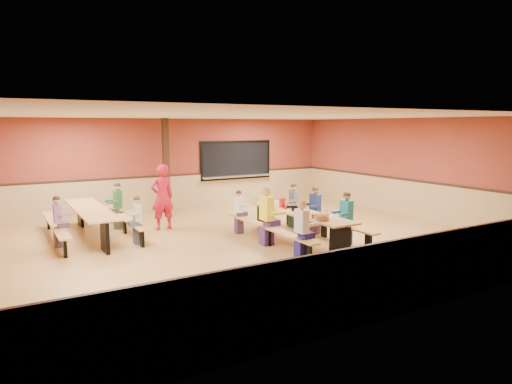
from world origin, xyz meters
TOP-DOWN VIEW (x-y plane):
  - ground at (0.00, 0.00)m, footprint 12.00×12.00m
  - room_envelope at (0.00, 0.00)m, footprint 12.04×10.04m
  - kitchen_pass_through at (2.60, 4.96)m, footprint 2.78×0.28m
  - structural_post at (-0.20, 4.40)m, footprint 0.18×0.18m
  - cafeteria_table_main at (1.29, -0.65)m, footprint 1.91×3.70m
  - cafeteria_table_second at (-2.93, 2.25)m, footprint 1.91×3.70m
  - seated_child_white_left at (0.47, -1.97)m, footprint 0.39×0.32m
  - seated_adult_yellow at (0.47, -0.58)m, footprint 0.45×0.37m
  - seated_child_grey_left at (0.47, 0.79)m, footprint 0.32×0.26m
  - seated_child_teal_right at (2.12, -1.46)m, footprint 0.38×0.31m
  - seated_child_navy_right at (2.12, -0.28)m, footprint 0.37×0.30m
  - seated_child_char_right at (2.12, 0.69)m, footprint 0.36×0.29m
  - seated_child_purple_sec at (-3.75, 1.68)m, footprint 0.35×0.29m
  - seated_child_green_sec at (-2.10, 2.89)m, footprint 0.39×0.32m
  - seated_child_tan_sec at (-2.10, 1.03)m, footprint 0.33×0.27m
  - standing_woman at (-1.09, 2.22)m, footprint 0.67×0.46m
  - punch_pitcher at (1.29, -0.00)m, footprint 0.16×0.16m
  - chip_bowl at (1.12, -1.80)m, footprint 0.32×0.32m
  - napkin_dispenser at (1.25, -0.59)m, footprint 0.10×0.14m
  - condiment_mustard at (1.14, -0.94)m, footprint 0.06×0.06m
  - condiment_ketchup at (1.10, -0.97)m, footprint 0.06×0.06m
  - table_paddle at (1.32, -0.18)m, footprint 0.16×0.16m
  - place_settings at (1.29, -0.65)m, footprint 0.65×3.30m

SIDE VIEW (x-z plane):
  - ground at x=0.00m, z-range 0.00..0.00m
  - cafeteria_table_main at x=1.29m, z-range 0.16..0.90m
  - cafeteria_table_second at x=-2.93m, z-range 0.16..0.90m
  - seated_child_grey_left at x=0.47m, z-range 0.00..1.11m
  - seated_child_tan_sec at x=-2.10m, z-range 0.00..1.12m
  - seated_child_purple_sec at x=-3.75m, z-range 0.00..1.17m
  - seated_child_char_right at x=2.12m, z-range 0.00..1.19m
  - seated_child_navy_right at x=2.12m, z-range 0.00..1.22m
  - seated_child_teal_right at x=2.12m, z-range 0.00..1.23m
  - seated_child_green_sec at x=-2.10m, z-range 0.00..1.24m
  - seated_child_white_left at x=0.47m, z-range 0.00..1.25m
  - seated_adult_yellow at x=0.47m, z-range 0.00..1.37m
  - room_envelope at x=0.00m, z-range -0.82..2.20m
  - place_settings at x=1.29m, z-range 0.74..0.85m
  - napkin_dispenser at x=1.25m, z-range 0.74..0.87m
  - chip_bowl at x=1.12m, z-range 0.74..0.89m
  - condiment_mustard at x=1.14m, z-range 0.74..0.91m
  - condiment_ketchup at x=1.10m, z-range 0.74..0.91m
  - punch_pitcher at x=1.29m, z-range 0.74..0.96m
  - table_paddle at x=1.32m, z-range 0.60..1.16m
  - standing_woman at x=-1.09m, z-range 0.00..1.76m
  - kitchen_pass_through at x=2.60m, z-range 0.80..2.18m
  - structural_post at x=-0.20m, z-range 0.00..3.00m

